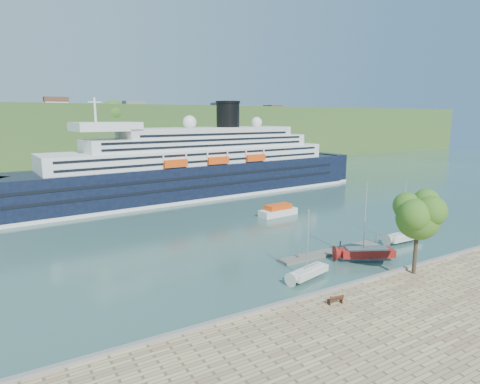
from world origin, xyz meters
name	(u,v)px	position (x,y,z in m)	size (l,w,h in m)	color
ground	(386,282)	(0.00, 0.00, 0.00)	(400.00, 400.00, 0.00)	#294A43
far_hillside	(108,135)	(0.00, 145.00, 12.00)	(400.00, 50.00, 24.00)	#315622
quay_coping	(388,273)	(0.00, -0.20, 1.15)	(220.00, 0.50, 0.30)	slate
cruise_ship	(190,149)	(0.91, 59.82, 11.65)	(103.74, 15.11, 23.30)	black
park_bench	(335,299)	(-10.69, -2.72, 1.53)	(1.65, 0.68, 1.06)	#462414
promenade_tree	(417,229)	(2.95, -1.50, 6.46)	(6.60, 6.60, 10.93)	#2F5E18
floating_pontoon	(330,252)	(1.35, 10.97, 0.19)	(17.10, 2.09, 0.38)	slate
sailboat_white_near	(310,246)	(-7.24, 5.36, 4.15)	(6.42, 1.78, 8.29)	silver
sailboat_red	(369,223)	(3.71, 6.35, 5.19)	(8.03, 2.23, 10.38)	maroon
sailboat_white_far	(406,214)	(14.83, 9.02, 4.57)	(7.07, 1.96, 9.14)	silver
tender_launch	(278,210)	(8.04, 33.14, 1.13)	(8.16, 2.79, 2.26)	#EB470D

